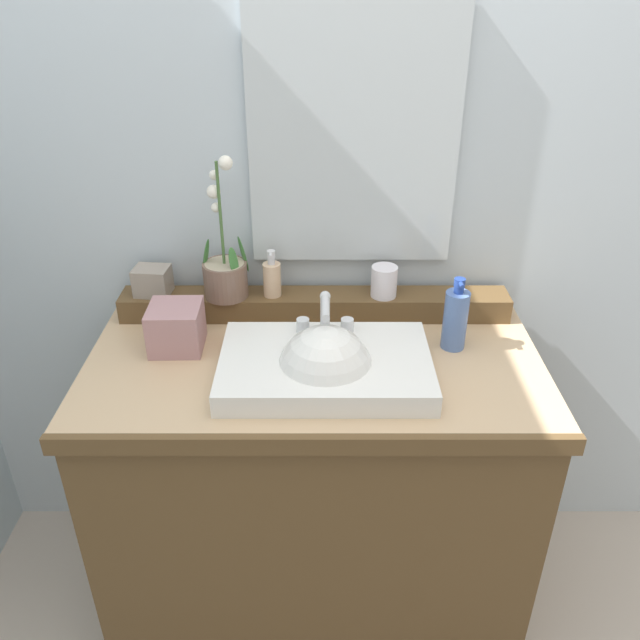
{
  "coord_description": "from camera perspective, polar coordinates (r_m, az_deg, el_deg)",
  "views": [
    {
      "loc": [
        0.01,
        -1.33,
        1.71
      ],
      "look_at": [
        0.01,
        -0.02,
        0.96
      ],
      "focal_mm": 36.05,
      "sensor_mm": 36.0,
      "label": 1
    }
  ],
  "objects": [
    {
      "name": "floor",
      "position": [
        2.21,
        -0.3,
        -23.19
      ],
      "size": [
        2.87,
        3.76,
        0.1
      ],
      "primitive_type": "cube",
      "color": "#B9AC9E",
      "rests_on": "ground"
    },
    {
      "name": "wall_back",
      "position": [
        1.8,
        -0.32,
        14.77
      ],
      "size": [
        2.87,
        0.2,
        2.5
      ],
      "primitive_type": "cube",
      "color": "silver",
      "rests_on": "ground"
    },
    {
      "name": "vanity_cabinet",
      "position": [
        1.86,
        -0.34,
        -14.42
      ],
      "size": [
        1.13,
        0.6,
        0.84
      ],
      "color": "brown",
      "rests_on": "ground"
    },
    {
      "name": "back_ledge",
      "position": [
        1.78,
        -0.33,
        1.38
      ],
      "size": [
        1.07,
        0.1,
        0.07
      ],
      "primitive_type": "cube",
      "color": "brown",
      "rests_on": "vanity_cabinet"
    },
    {
      "name": "sink_basin",
      "position": [
        1.52,
        0.61,
        -4.39
      ],
      "size": [
        0.5,
        0.32,
        0.26
      ],
      "color": "white",
      "rests_on": "vanity_cabinet"
    },
    {
      "name": "potted_plant",
      "position": [
        1.74,
        -8.28,
        4.41
      ],
      "size": [
        0.14,
        0.12,
        0.39
      ],
      "color": "brown",
      "rests_on": "back_ledge"
    },
    {
      "name": "soap_dispenser",
      "position": [
        1.74,
        -4.14,
        3.75
      ],
      "size": [
        0.05,
        0.05,
        0.13
      ],
      "color": "beige",
      "rests_on": "back_ledge"
    },
    {
      "name": "tumbler_cup",
      "position": [
        1.74,
        5.85,
        3.42
      ],
      "size": [
        0.07,
        0.07,
        0.09
      ],
      "primitive_type": "cylinder",
      "color": "white",
      "rests_on": "back_ledge"
    },
    {
      "name": "trinket_box",
      "position": [
        1.8,
        -14.5,
        3.4
      ],
      "size": [
        0.1,
        0.08,
        0.08
      ],
      "primitive_type": "cube",
      "rotation": [
        0.0,
        0.0,
        -0.1
      ],
      "color": "gray",
      "rests_on": "back_ledge"
    },
    {
      "name": "lotion_bottle",
      "position": [
        1.64,
        12.06,
        0.11
      ],
      "size": [
        0.06,
        0.06,
        0.19
      ],
      "color": "#5372B1",
      "rests_on": "vanity_cabinet"
    },
    {
      "name": "tissue_box",
      "position": [
        1.66,
        -12.51,
        -0.61
      ],
      "size": [
        0.13,
        0.13,
        0.12
      ],
      "primitive_type": "cube",
      "rotation": [
        0.0,
        0.0,
        0.02
      ],
      "color": "#AC7D80",
      "rests_on": "vanity_cabinet"
    },
    {
      "name": "mirror",
      "position": [
        1.68,
        3.16,
        15.69
      ],
      "size": [
        0.53,
        0.02,
        0.65
      ],
      "primitive_type": "cube",
      "color": "silver"
    }
  ]
}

